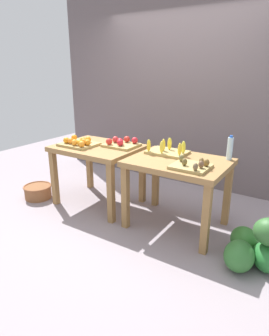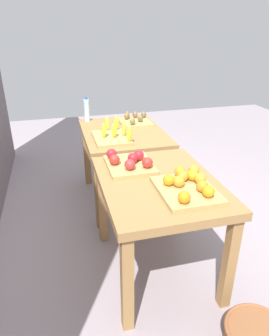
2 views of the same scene
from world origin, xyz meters
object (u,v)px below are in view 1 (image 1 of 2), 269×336
at_px(display_table_left, 98,155).
at_px(orange_bin, 79,143).
at_px(banana_crate, 167,150).
at_px(watermelon_pile, 254,247).
at_px(water_bottle, 230,148).
at_px(display_table_right, 178,170).
at_px(wicker_basket, 38,191).
at_px(kiwi_bin, 192,166).
at_px(apple_bin, 121,143).

distance_m(display_table_left, orange_bin, 0.28).
height_order(display_table_left, banana_crate, banana_crate).
distance_m(orange_bin, banana_crate, 1.13).
xyz_separation_m(banana_crate, watermelon_pile, (1.11, -0.42, -0.64)).
relative_size(banana_crate, watermelon_pile, 0.65).
xyz_separation_m(display_table_left, water_bottle, (1.56, 0.31, 0.24)).
bearing_deg(watermelon_pile, display_table_right, 163.22).
bearing_deg(display_table_left, watermelon_pile, -7.64).
bearing_deg(display_table_right, wicker_basket, -169.72).
distance_m(kiwi_bin, water_bottle, 0.54).
height_order(banana_crate, kiwi_bin, banana_crate).
height_order(orange_bin, apple_bin, apple_bin).
bearing_deg(watermelon_pile, display_table_left, 172.36).
relative_size(orange_bin, banana_crate, 0.99).
xyz_separation_m(display_table_right, kiwi_bin, (0.22, -0.18, 0.14)).
bearing_deg(wicker_basket, apple_bin, 24.69).
xyz_separation_m(display_table_right, water_bottle, (0.44, 0.31, 0.24)).
height_order(apple_bin, watermelon_pile, apple_bin).
bearing_deg(kiwi_bin, wicker_basket, -175.49).
distance_m(display_table_right, banana_crate, 0.30).
xyz_separation_m(display_table_left, apple_bin, (0.27, 0.14, 0.16)).
distance_m(orange_bin, water_bottle, 1.81).
relative_size(display_table_left, water_bottle, 3.95).
xyz_separation_m(apple_bin, kiwi_bin, (1.08, -0.32, -0.01)).
relative_size(orange_bin, water_bottle, 1.67).
distance_m(apple_bin, watermelon_pile, 1.91).
bearing_deg(banana_crate, wicker_basket, -163.83).
height_order(display_table_left, wicker_basket, display_table_left).
bearing_deg(wicker_basket, kiwi_bin, 4.51).
bearing_deg(display_table_right, kiwi_bin, -39.17).
relative_size(banana_crate, kiwi_bin, 1.23).
distance_m(display_table_left, display_table_right, 1.12).
distance_m(display_table_right, orange_bin, 1.32).
bearing_deg(orange_bin, banana_crate, 14.32).
relative_size(display_table_left, display_table_right, 1.00).
bearing_deg(display_table_left, apple_bin, 28.54).
height_order(kiwi_bin, water_bottle, water_bottle).
relative_size(water_bottle, watermelon_pile, 0.39).
height_order(display_table_right, wicker_basket, display_table_right).
distance_m(apple_bin, banana_crate, 0.64).
bearing_deg(watermelon_pile, apple_bin, 166.67).
bearing_deg(display_table_right, orange_bin, -174.25).
bearing_deg(kiwi_bin, display_table_right, 140.83).
bearing_deg(apple_bin, kiwi_bin, -16.80).
height_order(display_table_right, kiwi_bin, kiwi_bin).
distance_m(water_bottle, watermelon_pile, 1.03).
bearing_deg(apple_bin, water_bottle, 7.19).
xyz_separation_m(water_bottle, wicker_basket, (-2.37, -0.66, -0.81)).
height_order(orange_bin, water_bottle, water_bottle).
relative_size(water_bottle, wicker_basket, 0.69).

